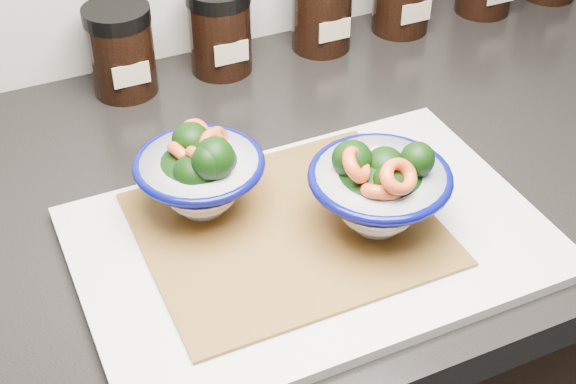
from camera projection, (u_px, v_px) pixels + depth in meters
name	position (u px, v px, depth m)	size (l,w,h in m)	color
countertop	(403.00, 154.00, 0.94)	(3.50, 0.60, 0.04)	black
cutting_board	(312.00, 241.00, 0.78)	(0.45, 0.30, 0.01)	silver
bamboo_mat	(288.00, 229.00, 0.78)	(0.28, 0.24, 0.00)	olive
bowl_left	(201.00, 173.00, 0.78)	(0.13, 0.13, 0.10)	white
bowl_right	(379.00, 189.00, 0.76)	(0.14, 0.14, 0.10)	white
spice_jar_a	(121.00, 50.00, 0.98)	(0.08, 0.08, 0.11)	black
spice_jar_b	(220.00, 30.00, 1.02)	(0.08, 0.08, 0.11)	black
spice_jar_c	(322.00, 8.00, 1.06)	(0.08, 0.08, 0.11)	black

